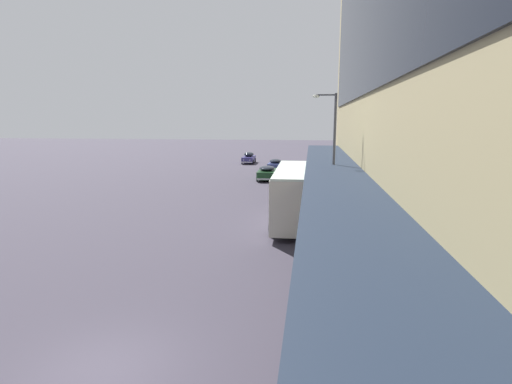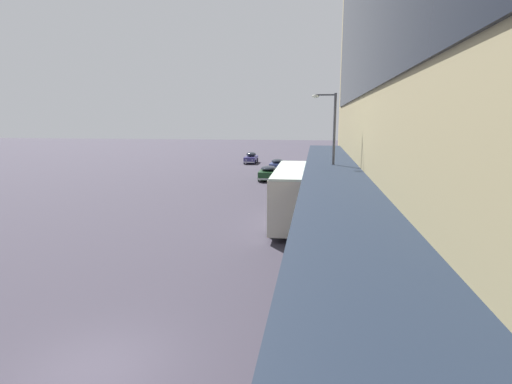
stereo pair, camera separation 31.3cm
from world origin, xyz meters
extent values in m
plane|color=#3E3946|center=(0.00, 0.00, 0.00)|extent=(240.00, 240.00, 0.00)
cube|color=#1A2435|center=(6.40, 0.00, 3.42)|extent=(3.20, 72.00, 0.24)
cube|color=beige|center=(4.29, 15.70, 1.81)|extent=(2.72, 9.23, 2.93)
cube|color=black|center=(4.29, 15.70, 2.17)|extent=(2.75, 8.50, 1.29)
cube|color=silver|center=(4.29, 15.70, 3.33)|extent=(2.62, 9.23, 0.12)
cube|color=black|center=(4.23, 20.34, 3.03)|extent=(1.30, 0.08, 0.36)
cylinder|color=black|center=(2.95, 18.81, 0.50)|extent=(0.26, 1.00, 1.00)
cylinder|color=black|center=(5.54, 18.85, 0.50)|extent=(0.26, 1.00, 1.00)
cylinder|color=black|center=(3.03, 12.83, 0.50)|extent=(0.26, 1.00, 1.00)
cylinder|color=black|center=(5.62, 12.87, 0.50)|extent=(0.26, 1.00, 1.00)
cube|color=navy|center=(-4.00, 49.60, 0.61)|extent=(1.71, 4.08, 0.79)
ellipsoid|color=#1E232D|center=(-4.00, 49.80, 1.31)|extent=(1.47, 2.26, 0.66)
cube|color=silver|center=(-3.95, 47.53, 0.37)|extent=(1.54, 0.15, 0.14)
cube|color=silver|center=(-4.04, 51.68, 0.37)|extent=(1.54, 0.15, 0.14)
sphere|color=silver|center=(-3.51, 47.57, 0.66)|extent=(0.18, 0.18, 0.18)
sphere|color=silver|center=(-4.40, 47.55, 0.66)|extent=(0.18, 0.18, 0.18)
cylinder|color=black|center=(-3.16, 48.36, 0.32)|extent=(0.15, 0.64, 0.64)
cylinder|color=black|center=(-4.78, 48.33, 0.32)|extent=(0.15, 0.64, 0.64)
cylinder|color=black|center=(-3.21, 50.87, 0.32)|extent=(0.15, 0.64, 0.64)
cylinder|color=black|center=(-4.83, 50.84, 0.32)|extent=(0.15, 0.64, 0.64)
cube|color=navy|center=(0.64, 42.04, 0.58)|extent=(1.74, 4.05, 0.73)
ellipsoid|color=#1E232D|center=(0.63, 41.84, 1.18)|extent=(1.50, 2.24, 0.51)
cube|color=silver|center=(0.68, 44.10, 0.37)|extent=(1.58, 0.15, 0.14)
cube|color=silver|center=(0.60, 39.98, 0.37)|extent=(1.58, 0.15, 0.14)
sphere|color=silver|center=(0.22, 44.08, 0.63)|extent=(0.18, 0.18, 0.18)
sphere|color=silver|center=(1.13, 44.06, 0.63)|extent=(0.18, 0.18, 0.18)
cylinder|color=black|center=(-0.17, 43.30, 0.32)|extent=(0.15, 0.64, 0.64)
cylinder|color=black|center=(1.49, 43.27, 0.32)|extent=(0.15, 0.64, 0.64)
cylinder|color=black|center=(-0.22, 40.81, 0.32)|extent=(0.15, 0.64, 0.64)
cylinder|color=black|center=(1.44, 40.78, 0.32)|extent=(0.15, 0.64, 0.64)
cube|color=#1B3F21|center=(0.51, 33.55, 0.62)|extent=(1.92, 4.32, 0.81)
ellipsoid|color=#1E232D|center=(0.51, 33.33, 1.26)|extent=(1.65, 2.39, 0.51)
cube|color=silver|center=(0.46, 35.74, 0.37)|extent=(1.73, 0.16, 0.14)
cube|color=silver|center=(0.55, 31.36, 0.37)|extent=(1.73, 0.16, 0.14)
sphere|color=silver|center=(-0.04, 35.70, 0.67)|extent=(0.18, 0.18, 0.18)
sphere|color=silver|center=(0.96, 35.72, 0.67)|extent=(0.18, 0.18, 0.18)
cylinder|color=black|center=(-0.43, 34.85, 0.32)|extent=(0.15, 0.64, 0.64)
cylinder|color=black|center=(1.39, 34.89, 0.32)|extent=(0.15, 0.64, 0.64)
cylinder|color=black|center=(-0.38, 32.20, 0.32)|extent=(0.15, 0.64, 0.64)
cylinder|color=black|center=(1.45, 32.24, 0.32)|extent=(0.15, 0.64, 0.64)
cube|color=black|center=(6.53, -0.85, 1.35)|extent=(0.35, 0.46, 0.70)
cylinder|color=black|center=(6.61, -0.61, 1.39)|extent=(0.10, 0.10, 0.63)
cylinder|color=black|center=(6.45, -1.10, 1.39)|extent=(0.10, 0.10, 0.63)
sphere|color=tan|center=(6.53, -0.85, 1.81)|extent=(0.22, 0.22, 0.22)
cylinder|color=black|center=(6.53, -0.85, 1.89)|extent=(0.33, 0.33, 0.02)
cylinder|color=black|center=(6.53, -0.85, 1.95)|extent=(0.21, 0.21, 0.12)
cylinder|color=#4C4C51|center=(6.51, 16.83, 4.02)|extent=(0.16, 0.16, 7.74)
cylinder|color=#4C4C51|center=(5.91, 16.83, 7.79)|extent=(1.20, 0.10, 0.10)
ellipsoid|color=silver|center=(5.31, 16.83, 7.71)|extent=(0.44, 0.28, 0.20)
cylinder|color=red|center=(6.44, 3.05, 0.43)|extent=(0.20, 0.20, 0.55)
sphere|color=red|center=(6.44, 3.05, 0.76)|extent=(0.18, 0.18, 0.18)
cylinder|color=red|center=(6.44, 3.20, 0.45)|extent=(0.08, 0.10, 0.08)
cylinder|color=red|center=(6.44, 2.90, 0.45)|extent=(0.08, 0.10, 0.08)
camera|label=1|loc=(5.10, -8.46, 6.28)|focal=28.00mm
camera|label=2|loc=(5.40, -8.41, 6.28)|focal=28.00mm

